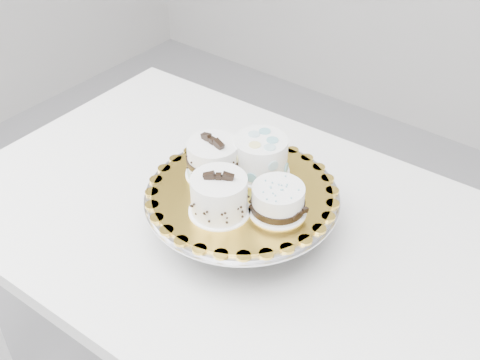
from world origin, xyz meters
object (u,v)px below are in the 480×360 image
Objects in this scene: cake_dots at (261,155)px; cake_ribbon at (278,201)px; cake_banded at (213,160)px; cake_stand at (242,205)px; table at (230,240)px; cake_board at (242,192)px; cake_swirl at (219,196)px.

cake_dots reaches higher than cake_ribbon.
cake_banded is 0.10m from cake_dots.
cake_stand is 3.31× the size of cake_ribbon.
table is at bearing 177.08° from cake_ribbon.
cake_board is 0.09m from cake_dots.
cake_stand is at bearing 4.31° from cake_banded.
cake_banded is at bearing -143.39° from table.
cake_stand is 0.11m from cake_swirl.
cake_banded reaches higher than cake_dots.
cake_swirl is at bearing -86.72° from cake_stand.
cake_swirl is 0.15m from cake_dots.
cake_stand is 0.04m from cake_board.
cake_swirl is 1.07× the size of cake_dots.
table is 0.22m from cake_banded.
cake_stand is at bearing -27.86° from table.
cake_ribbon reaches higher than table.
cake_stand is (0.05, -0.03, 0.15)m from table.
table is at bearing 47.52° from cake_banded.
cake_swirl is (0.06, -0.10, 0.22)m from table.
cake_ribbon is (0.09, 0.07, -0.01)m from cake_swirl.
table is 10.48× the size of cake_ribbon.
cake_swirl is 0.11m from cake_ribbon.
cake_dots reaches higher than cake_stand.
cake_swirl is 1.23× the size of cake_banded.
cake_banded is at bearing 174.86° from cake_stand.
cake_banded is 1.01× the size of cake_ribbon.
cake_board is 3.01× the size of cake_banded.
cake_dots is at bearing 44.07° from table.
cake_ribbon is (0.09, -0.01, 0.03)m from cake_board.
cake_stand is 3.27× the size of cake_banded.
cake_dots is (0.05, 0.05, 0.23)m from table.
cake_swirl reaches higher than cake_board.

